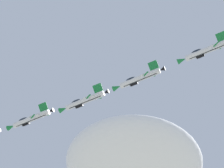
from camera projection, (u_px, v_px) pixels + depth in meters
The scene contains 5 objects.
cloud_high_distant at pixel (135, 164), 230.66m from camera, with size 66.67×56.67×25.17m, color white.
fighter_jet_left_wing at pixel (31, 119), 141.64m from camera, with size 14.14×10.62×8.01m.
fighter_jet_right_wing at pixel (84, 101), 136.05m from camera, with size 14.14×10.54×7.73m.
fighter_jet_left_outer at pixel (139, 79), 132.84m from camera, with size 14.14×10.60×7.93m.
fighter_jet_right_outer at pixel (206, 51), 126.90m from camera, with size 14.14×10.60×7.95m.
Camera 1 is at (-0.37, -1.87, 1.81)m, focal length 76.24 mm.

